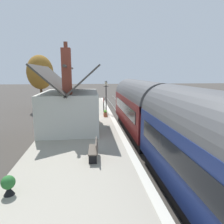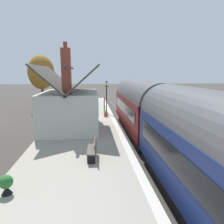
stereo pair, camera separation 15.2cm
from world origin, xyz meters
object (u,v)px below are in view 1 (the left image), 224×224
at_px(bench_near_building, 90,99).
at_px(bench_mid_platform, 94,149).
at_px(planter_under_sign, 77,102).
at_px(planter_corner_building, 72,98).
at_px(planter_by_door, 70,101).
at_px(planter_bench_left, 70,101).
at_px(planter_edge_far, 8,185).
at_px(train, 211,151).
at_px(bench_platform_end, 91,106).
at_px(station_sign_board, 104,101).
at_px(planter_edge_near, 85,102).
at_px(planter_bench_right, 105,113).
at_px(bench_by_lamp, 93,102).
at_px(lamp_post_platform, 106,90).
at_px(station_building, 71,108).
at_px(tree_mid_background, 40,72).

height_order(bench_near_building, bench_mid_platform, same).
bearing_deg(planter_under_sign, planter_corner_building, 19.08).
bearing_deg(planter_by_door, planter_bench_left, 7.76).
bearing_deg(planter_edge_far, planter_under_sign, -2.76).
distance_m(train, planter_bench_left, 22.33).
bearing_deg(bench_platform_end, station_sign_board, -142.84).
relative_size(planter_edge_near, planter_edge_far, 1.04).
bearing_deg(planter_corner_building, planter_under_sign, -160.92).
bearing_deg(planter_bench_right, planter_under_sign, 20.81).
height_order(train, bench_mid_platform, train).
relative_size(bench_by_lamp, lamp_post_platform, 0.43).
xyz_separation_m(bench_platform_end, lamp_post_platform, (-1.82, -1.53, 1.83)).
xyz_separation_m(bench_near_building, planter_bench_right, (-9.03, -1.33, -0.18)).
bearing_deg(station_sign_board, station_building, 153.62).
height_order(planter_corner_building, lamp_post_platform, lamp_post_platform).
xyz_separation_m(bench_mid_platform, planter_bench_left, (18.40, 2.77, -0.16)).
bearing_deg(planter_bench_right, planter_edge_far, 161.33).
relative_size(planter_under_sign, planter_edge_far, 1.20).
xyz_separation_m(station_building, bench_mid_platform, (-5.68, -1.54, -1.02)).
relative_size(train, bench_by_lamp, 21.52).
bearing_deg(planter_bench_left, station_building, -174.47).
bearing_deg(bench_platform_end, bench_near_building, 0.07).
bearing_deg(planter_bench_left, bench_near_building, -84.50).
height_order(planter_bench_left, lamp_post_platform, lamp_post_platform).
xyz_separation_m(planter_under_sign, lamp_post_platform, (-6.74, -3.35, 2.02)).
bearing_deg(station_building, train, -147.34).
xyz_separation_m(planter_bench_right, planter_by_door, (7.69, 3.89, 0.17)).
relative_size(planter_corner_building, station_sign_board, 0.55).
bearing_deg(planter_corner_building, planter_edge_far, 179.56).
height_order(bench_by_lamp, planter_corner_building, bench_by_lamp).
height_order(bench_near_building, planter_bench_right, bench_near_building).
relative_size(train, planter_bench_right, 42.40).
xyz_separation_m(bench_platform_end, planter_by_door, (4.32, 2.57, -0.01)).
relative_size(train, planter_bench_left, 36.25).
bearing_deg(planter_bench_left, bench_platform_end, -153.32).
bearing_deg(bench_by_lamp, station_building, 170.83).
height_order(planter_bench_right, planter_by_door, planter_by_door).
relative_size(planter_by_door, planter_corner_building, 0.96).
distance_m(station_building, planter_bench_left, 12.83).
bearing_deg(planter_by_door, planter_bench_right, -153.16).
bearing_deg(planter_edge_near, train, -167.11).
xyz_separation_m(train, planter_corner_building, (23.15, 6.64, -0.85)).
distance_m(planter_under_sign, planter_by_door, 0.97).
height_order(bench_by_lamp, tree_mid_background, tree_mid_background).
bearing_deg(station_building, planter_corner_building, 4.54).
relative_size(bench_mid_platform, planter_edge_far, 2.06).
xyz_separation_m(bench_platform_end, tree_mid_background, (6.05, 6.48, 3.60)).
relative_size(planter_under_sign, planter_by_door, 1.00).
distance_m(bench_by_lamp, planter_edge_far, 19.26).
relative_size(planter_edge_far, planter_corner_building, 0.80).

